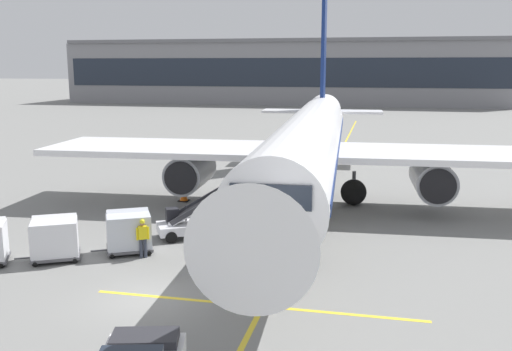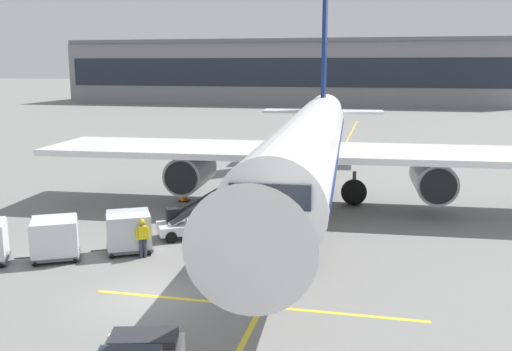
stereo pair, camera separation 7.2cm
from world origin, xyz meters
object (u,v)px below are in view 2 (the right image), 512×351
(parked_airplane, at_px, (309,144))
(belt_loader, at_px, (197,218))
(baggage_cart_second, at_px, (55,237))
(ground_crew_by_loader, at_px, (213,216))
(safety_cone_engine_keepout, at_px, (184,196))
(safety_cone_wingtip, at_px, (215,194))
(ground_crew_by_carts, at_px, (143,236))
(baggage_cart_lead, at_px, (128,231))

(parked_airplane, relative_size, belt_loader, 8.04)
(baggage_cart_second, bearing_deg, belt_loader, 43.51)
(ground_crew_by_loader, height_order, safety_cone_engine_keepout, ground_crew_by_loader)
(baggage_cart_second, bearing_deg, safety_cone_wingtip, 73.96)
(ground_crew_by_carts, bearing_deg, baggage_cart_second, -163.69)
(ground_crew_by_carts, xyz_separation_m, safety_cone_wingtip, (-0.08, 11.30, -0.67))
(baggage_cart_lead, bearing_deg, ground_crew_by_carts, -31.72)
(baggage_cart_lead, bearing_deg, parked_airplane, 56.27)
(baggage_cart_second, xyz_separation_m, ground_crew_by_carts, (3.63, 1.06, -0.00))
(ground_crew_by_loader, bearing_deg, safety_cone_engine_keepout, 120.49)
(baggage_cart_lead, relative_size, baggage_cart_second, 1.00)
(belt_loader, height_order, baggage_cart_second, belt_loader)
(ground_crew_by_loader, height_order, safety_cone_wingtip, ground_crew_by_loader)
(belt_loader, relative_size, baggage_cart_second, 1.85)
(safety_cone_wingtip, bearing_deg, baggage_cart_lead, -94.60)
(ground_crew_by_carts, bearing_deg, safety_cone_engine_keepout, 100.03)
(parked_airplane, height_order, safety_cone_wingtip, parked_airplane)
(safety_cone_engine_keepout, xyz_separation_m, safety_cone_wingtip, (1.78, 0.82, -0.03))
(baggage_cart_lead, height_order, safety_cone_wingtip, baggage_cart_lead)
(ground_crew_by_carts, bearing_deg, parked_airplane, 61.43)
(parked_airplane, bearing_deg, baggage_cart_lead, -123.73)
(parked_airplane, bearing_deg, safety_cone_engine_keepout, -177.69)
(ground_crew_by_carts, bearing_deg, baggage_cart_lead, 148.28)
(baggage_cart_lead, distance_m, ground_crew_by_carts, 1.11)
(parked_airplane, distance_m, safety_cone_engine_keepout, 8.46)
(belt_loader, relative_size, safety_cone_wingtip, 7.68)
(ground_crew_by_loader, bearing_deg, baggage_cart_lead, -133.01)
(baggage_cart_second, relative_size, ground_crew_by_carts, 1.59)
(ground_crew_by_loader, bearing_deg, baggage_cart_second, -139.48)
(baggage_cart_second, height_order, ground_crew_by_loader, baggage_cart_second)
(belt_loader, bearing_deg, ground_crew_by_carts, -109.79)
(baggage_cart_lead, distance_m, ground_crew_by_loader, 4.42)
(ground_crew_by_loader, height_order, ground_crew_by_carts, same)
(ground_crew_by_loader, relative_size, ground_crew_by_carts, 1.00)
(safety_cone_wingtip, bearing_deg, parked_airplane, -4.87)
(safety_cone_engine_keepout, bearing_deg, belt_loader, -65.28)
(safety_cone_engine_keepout, distance_m, safety_cone_wingtip, 1.96)
(baggage_cart_lead, xyz_separation_m, ground_crew_by_carts, (0.94, -0.58, -0.00))
(safety_cone_engine_keepout, bearing_deg, safety_cone_wingtip, 24.77)
(parked_airplane, relative_size, ground_crew_by_loader, 23.58)
(parked_airplane, height_order, baggage_cart_second, parked_airplane)
(baggage_cart_second, relative_size, safety_cone_engine_keepout, 3.85)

